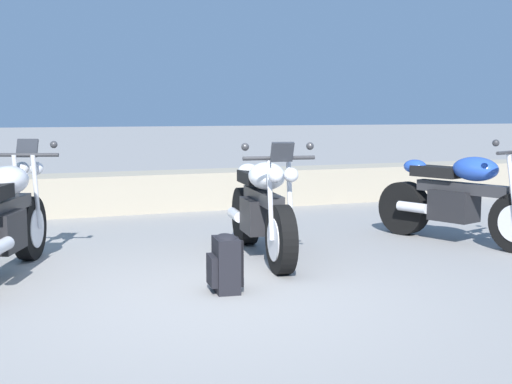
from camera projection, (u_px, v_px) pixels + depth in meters
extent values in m
plane|color=gray|center=(207.00, 295.00, 5.45)|extent=(120.00, 120.00, 0.00)
cube|color=gray|center=(109.00, 193.00, 9.87)|extent=(36.00, 0.80, 0.55)
cylinder|color=black|center=(30.00, 228.00, 6.72)|extent=(0.36, 0.63, 0.62)
cylinder|color=silver|center=(30.00, 228.00, 6.72)|extent=(0.29, 0.42, 0.38)
cube|color=#2D2D30|center=(3.00, 207.00, 6.02)|extent=(0.53, 1.07, 0.12)
ellipsoid|color=#BCBCC1|center=(8.00, 180.00, 6.14)|extent=(0.51, 0.61, 0.26)
cylinder|color=#2D2D30|center=(24.00, 155.00, 6.55)|extent=(0.63, 0.28, 0.04)
sphere|color=silver|center=(22.00, 168.00, 6.71)|extent=(0.13, 0.13, 0.13)
sphere|color=silver|center=(37.00, 168.00, 6.71)|extent=(0.13, 0.13, 0.13)
cube|color=#26282D|center=(27.00, 148.00, 6.65)|extent=(0.22, 0.16, 0.18)
cylinder|color=silver|center=(18.00, 192.00, 6.64)|extent=(0.10, 0.17, 0.73)
cylinder|color=silver|center=(36.00, 192.00, 6.64)|extent=(0.10, 0.17, 0.73)
sphere|color=#2D2D30|center=(54.00, 145.00, 6.50)|extent=(0.07, 0.07, 0.07)
cylinder|color=black|center=(281.00, 239.00, 6.12)|extent=(0.22, 0.63, 0.62)
cylinder|color=black|center=(246.00, 216.00, 7.51)|extent=(0.26, 0.64, 0.62)
cylinder|color=silver|center=(281.00, 239.00, 6.12)|extent=(0.21, 0.40, 0.38)
cube|color=black|center=(260.00, 216.00, 6.86)|extent=(0.38, 0.52, 0.34)
cube|color=#2D2D30|center=(263.00, 197.00, 6.74)|extent=(0.28, 1.11, 0.12)
ellipsoid|color=white|center=(267.00, 176.00, 6.56)|extent=(0.40, 0.56, 0.26)
cube|color=black|center=(255.00, 178.00, 7.04)|extent=(0.33, 0.59, 0.12)
ellipsoid|color=white|center=(248.00, 171.00, 7.32)|extent=(0.25, 0.31, 0.16)
cylinder|color=#2D2D30|center=(279.00, 158.00, 6.12)|extent=(0.66, 0.12, 0.04)
sphere|color=silver|center=(291.00, 175.00, 6.01)|extent=(0.13, 0.13, 0.13)
sphere|color=silver|center=(276.00, 175.00, 5.98)|extent=(0.13, 0.13, 0.13)
cube|color=#26282D|center=(282.00, 152.00, 6.01)|extent=(0.21, 0.12, 0.18)
cylinder|color=silver|center=(236.00, 215.00, 7.24)|extent=(0.16, 0.39, 0.11)
cylinder|color=silver|center=(290.00, 198.00, 6.14)|extent=(0.06, 0.17, 0.73)
cylinder|color=silver|center=(270.00, 199.00, 6.10)|extent=(0.06, 0.17, 0.73)
sphere|color=#2D2D30|center=(310.00, 146.00, 6.21)|extent=(0.07, 0.07, 0.07)
sphere|color=#2D2D30|center=(245.00, 147.00, 6.07)|extent=(0.07, 0.07, 0.07)
cylinder|color=black|center=(404.00, 208.00, 8.11)|extent=(0.38, 0.64, 0.62)
cube|color=black|center=(454.00, 206.00, 7.59)|extent=(0.46, 0.56, 0.34)
cube|color=#2D2D30|center=(462.00, 188.00, 7.49)|extent=(0.50, 1.08, 0.12)
ellipsoid|color=#2347A8|center=(475.00, 169.00, 7.35)|extent=(0.49, 0.60, 0.26)
cube|color=black|center=(437.00, 172.00, 7.72)|extent=(0.43, 0.61, 0.12)
ellipsoid|color=#2347A8|center=(415.00, 166.00, 7.94)|extent=(0.30, 0.34, 0.16)
cylinder|color=silver|center=(413.00, 207.00, 7.82)|extent=(0.23, 0.39, 0.11)
cylinder|color=silver|center=(512.00, 188.00, 6.95)|extent=(0.10, 0.17, 0.73)
sphere|color=#2D2D30|center=(496.00, 143.00, 6.82)|extent=(0.07, 0.07, 0.07)
cube|color=black|center=(226.00, 265.00, 5.52)|extent=(0.21, 0.32, 0.44)
cube|color=black|center=(212.00, 270.00, 5.50)|extent=(0.08, 0.24, 0.24)
ellipsoid|color=black|center=(226.00, 239.00, 5.50)|extent=(0.20, 0.30, 0.08)
cube|color=black|center=(241.00, 264.00, 5.47)|extent=(0.04, 0.05, 0.37)
cube|color=black|center=(237.00, 259.00, 5.62)|extent=(0.04, 0.05, 0.37)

